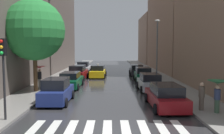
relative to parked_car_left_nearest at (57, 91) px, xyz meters
The scene contains 22 objects.
ground_plane 17.81m from the parked_car_left_nearest, 77.96° to the left, with size 28.00×72.00×0.04m, color #2E2E31.
sidewalk_left 17.63m from the parked_car_left_nearest, 99.11° to the left, with size 3.00×72.00×0.15m, color gray.
sidewalk_right 20.19m from the parked_car_left_nearest, 59.59° to the left, with size 3.00×72.00×0.15m, color gray.
crosswalk_stripes 6.46m from the parked_car_left_nearest, 54.60° to the right, with size 7.65×2.20×0.01m.
building_left_mid 28.29m from the parked_car_left_nearest, 105.48° to the left, with size 6.00×21.43×16.42m, color #564C47.
building_right_mid 29.64m from the parked_car_left_nearest, 58.00° to the left, with size 6.00×20.77×22.43m, color #8C6B56.
building_right_far 45.52m from the parked_car_left_nearest, 71.02° to the left, with size 6.00×15.85×11.72m, color #8C6B56.
parked_car_left_nearest is the anchor object (origin of this frame).
parked_car_left_second 6.41m from the parked_car_left_nearest, 90.57° to the left, with size 2.10×4.70×1.57m.
parked_car_left_third 12.49m from the parked_car_left_nearest, 90.93° to the left, with size 2.25×4.77×1.77m.
parked_car_left_fourth 19.18m from the parked_car_left_nearest, 90.83° to the left, with size 2.05×4.05×1.82m.
parked_car_right_nearest 7.63m from the parked_car_left_nearest, 10.80° to the right, with size 2.23×4.84×1.59m.
parked_car_right_second 8.92m from the parked_car_left_nearest, 32.85° to the left, with size 2.13×4.04×1.59m.
parked_car_right_third 13.29m from the parked_car_left_nearest, 54.72° to the left, with size 2.09×4.31×1.66m.
parked_car_right_fourth 18.17m from the parked_car_left_nearest, 65.44° to the left, with size 2.01×4.19×1.55m.
taxi_midroad 14.75m from the parked_car_left_nearest, 81.48° to the left, with size 2.20×4.70×1.81m.
pedestrian_foreground 10.63m from the parked_car_left_nearest, 17.38° to the right, with size 1.17×1.17×1.92m.
pedestrian_near_tree 9.78m from the parked_car_left_nearest, 15.27° to the right, with size 0.36×0.36×1.71m.
pedestrian_by_kerb 6.26m from the parked_car_left_nearest, 117.50° to the left, with size 1.17×1.17×2.06m.
street_tree_left 6.65m from the parked_car_left_nearest, 125.00° to the left, with size 5.28×5.28×7.97m.
traffic_light_left_corner 5.36m from the parked_car_left_nearest, 111.41° to the right, with size 0.30×0.42×4.30m.
lamp_post_right 14.54m from the parked_car_left_nearest, 49.11° to the left, with size 0.60×0.28×7.02m.
Camera 1 is at (0.16, -10.17, 3.99)m, focal length 37.94 mm.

